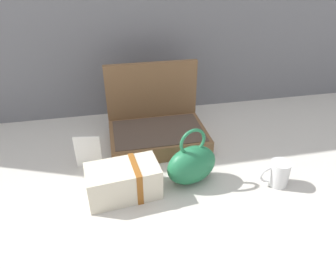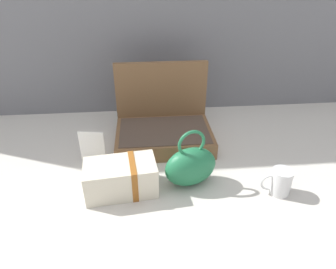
# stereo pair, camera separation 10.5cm
# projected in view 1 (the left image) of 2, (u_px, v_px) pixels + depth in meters

# --- Properties ---
(ground_plane) EXTENTS (6.00, 6.00, 0.00)m
(ground_plane) POSITION_uv_depth(u_px,v_px,m) (168.00, 172.00, 1.16)
(ground_plane) COLOR beige
(open_suitcase) EXTENTS (0.41, 0.30, 0.32)m
(open_suitcase) POSITION_uv_depth(u_px,v_px,m) (155.00, 126.00, 1.32)
(open_suitcase) COLOR brown
(open_suitcase) RESTS_ON ground_plane
(teal_pouch_handbag) EXTENTS (0.21, 0.15, 0.22)m
(teal_pouch_handbag) POSITION_uv_depth(u_px,v_px,m) (192.00, 164.00, 1.07)
(teal_pouch_handbag) COLOR #237247
(teal_pouch_handbag) RESTS_ON ground_plane
(cream_toiletry_bag) EXTENTS (0.26, 0.16, 0.12)m
(cream_toiletry_bag) POSITION_uv_depth(u_px,v_px,m) (124.00, 181.00, 1.02)
(cream_toiletry_bag) COLOR beige
(cream_toiletry_bag) RESTS_ON ground_plane
(coffee_mug) EXTENTS (0.11, 0.07, 0.10)m
(coffee_mug) POSITION_uv_depth(u_px,v_px,m) (278.00, 173.00, 1.07)
(coffee_mug) COLOR silver
(coffee_mug) RESTS_ON ground_plane
(info_card_left) EXTENTS (0.10, 0.02, 0.14)m
(info_card_left) POSITION_uv_depth(u_px,v_px,m) (88.00, 152.00, 1.15)
(info_card_left) COLOR white
(info_card_left) RESTS_ON ground_plane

